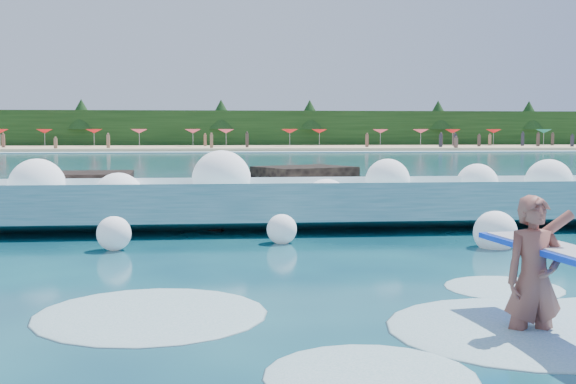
# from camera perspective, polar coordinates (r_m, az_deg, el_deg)

# --- Properties ---
(ground) EXTENTS (200.00, 200.00, 0.00)m
(ground) POSITION_cam_1_polar(r_m,az_deg,el_deg) (10.54, -7.10, -7.50)
(ground) COLOR #082A40
(ground) RESTS_ON ground
(beach) EXTENTS (140.00, 20.00, 0.40)m
(beach) POSITION_cam_1_polar(r_m,az_deg,el_deg) (88.32, -5.93, 3.47)
(beach) COLOR tan
(beach) RESTS_ON ground
(wet_band) EXTENTS (140.00, 5.00, 0.08)m
(wet_band) POSITION_cam_1_polar(r_m,az_deg,el_deg) (77.33, -5.95, 3.17)
(wet_band) COLOR silver
(wet_band) RESTS_ON ground
(treeline) EXTENTS (140.00, 4.00, 5.00)m
(treeline) POSITION_cam_1_polar(r_m,az_deg,el_deg) (98.30, -5.93, 4.95)
(treeline) COLOR black
(treeline) RESTS_ON ground
(breaking_wave) EXTENTS (16.94, 2.69, 1.46)m
(breaking_wave) POSITION_cam_1_polar(r_m,az_deg,el_deg) (16.70, -1.72, -1.14)
(breaking_wave) COLOR teal
(breaking_wave) RESTS_ON ground
(rock_cluster) EXTENTS (8.51, 3.67, 1.57)m
(rock_cluster) POSITION_cam_1_polar(r_m,az_deg,el_deg) (18.21, -8.19, -0.73)
(rock_cluster) COLOR black
(rock_cluster) RESTS_ON ground
(surfer_with_board) EXTENTS (1.06, 3.01, 1.87)m
(surfer_with_board) POSITION_cam_1_polar(r_m,az_deg,el_deg) (8.41, 19.25, -6.10)
(surfer_with_board) COLOR #925044
(surfer_with_board) RESTS_ON ground
(wave_spray) EXTENTS (14.56, 4.56, 1.93)m
(wave_spray) POSITION_cam_1_polar(r_m,az_deg,el_deg) (16.39, -3.23, 0.10)
(wave_spray) COLOR white
(wave_spray) RESTS_ON ground
(surf_foam) EXTENTS (9.52, 5.35, 0.15)m
(surf_foam) POSITION_cam_1_polar(r_m,az_deg,el_deg) (8.65, 9.91, -10.28)
(surf_foam) COLOR silver
(surf_foam) RESTS_ON ground
(beach_umbrellas) EXTENTS (114.34, 6.69, 0.50)m
(beach_umbrellas) POSITION_cam_1_polar(r_m,az_deg,el_deg) (90.33, -6.06, 4.80)
(beach_umbrellas) COLOR #EC456B
(beach_umbrellas) RESTS_ON ground
(beachgoers) EXTENTS (105.29, 13.28, 1.91)m
(beachgoers) POSITION_cam_1_polar(r_m,az_deg,el_deg) (85.40, -11.10, 3.96)
(beachgoers) COLOR #3F332D
(beachgoers) RESTS_ON ground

